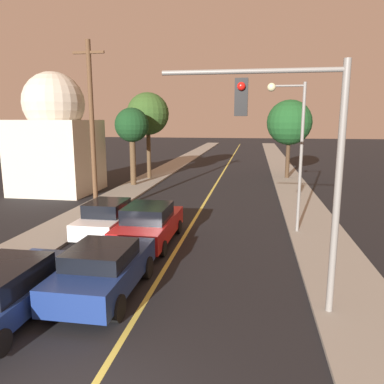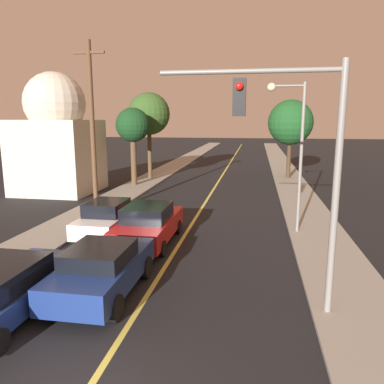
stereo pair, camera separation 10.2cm
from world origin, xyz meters
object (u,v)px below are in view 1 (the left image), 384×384
Objects in this scene: utility_pole_left at (92,128)px; tree_right_near at (289,123)px; car_outer_lane_second at (109,218)px; domed_building_left at (56,138)px; car_near_lane_second at (149,224)px; tree_left_near at (132,126)px; car_near_lane_front at (104,269)px; traffic_signal_mast at (299,147)px; streetlamp_right at (293,137)px; car_outer_lane_front at (7,290)px; tree_left_far at (148,114)px.

utility_pole_left is 1.33× the size of tree_right_near.
car_outer_lane_second is 12.04m from domed_building_left.
car_near_lane_second is 14.29m from tree_left_near.
traffic_signal_mast reaches higher than car_near_lane_front.
streetlamp_right reaches higher than car_near_lane_front.
domed_building_left is (-4.41, -3.16, -0.75)m from tree_left_near.
car_outer_lane_front is at bearing -107.70° from car_near_lane_second.
car_near_lane_second is at bearing -17.80° from car_outer_lane_second.
car_near_lane_front is at bearing 37.27° from car_outer_lane_front.
car_near_lane_second is at bearing -157.89° from streetlamp_right.
streetlamp_right is 0.79× the size of domed_building_left.
car_outer_lane_front is at bearing -168.80° from traffic_signal_mast.
streetlamp_right is at bearing 47.92° from car_outer_lane_front.
traffic_signal_mast is (5.25, -4.86, 3.56)m from car_near_lane_second.
streetlamp_right is 9.78m from utility_pole_left.
streetlamp_right is at bearing -53.33° from tree_left_far.
car_outer_lane_front is 0.59× the size of utility_pole_left.
car_near_lane_second is 0.91× the size of car_outer_lane_front.
car_outer_lane_second is 13.13m from tree_left_near.
tree_right_near is at bearing 85.62° from traffic_signal_mast.
domed_building_left reaches higher than traffic_signal_mast.
streetlamp_right is at bearing 85.61° from traffic_signal_mast.
traffic_signal_mast is at bearing -37.16° from car_outer_lane_second.
car_outer_lane_second is at bearing -57.52° from utility_pole_left.
utility_pole_left is at bearing 172.73° from streetlamp_right.
car_near_lane_second is 6.61m from car_outer_lane_front.
tree_left_near is (-2.90, 12.25, 3.72)m from car_outer_lane_second.
car_outer_lane_front is 0.80× the size of streetlamp_right.
domed_building_left is (-7.31, 16.04, 3.05)m from car_outer_lane_front.
car_near_lane_second is 1.11× the size of car_outer_lane_second.
utility_pole_left is (-9.14, 8.45, 0.27)m from traffic_signal_mast.
tree_right_near is at bearing 63.04° from car_outer_lane_second.
tree_left_far reaches higher than traffic_signal_mast.
tree_right_near is at bearing 69.90° from car_outer_lane_front.
tree_right_near is at bearing 24.82° from tree_left_near.
car_near_lane_front is 0.53× the size of domed_building_left.
car_near_lane_front is 9.99m from utility_pole_left.
tree_left_far reaches higher than tree_right_near.
tree_left_far is (-0.76, 12.80, 0.83)m from utility_pole_left.
domed_building_left is at bearing 122.70° from car_near_lane_front.
domed_building_left is at bearing 131.45° from utility_pole_left.
tree_left_near is (-4.91, 12.90, 3.72)m from car_near_lane_second.
tree_left_near is 3.63m from tree_left_far.
domed_building_left reaches higher than tree_left_far.
domed_building_left is at bearing -125.08° from tree_left_far.
traffic_signal_mast is 0.77× the size of domed_building_left.
car_near_lane_front reaches higher than car_outer_lane_front.
streetlamp_right is 0.91× the size of tree_left_far.
car_near_lane_front is 18.71m from tree_left_near.
car_outer_lane_second is 0.66× the size of streetlamp_right.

